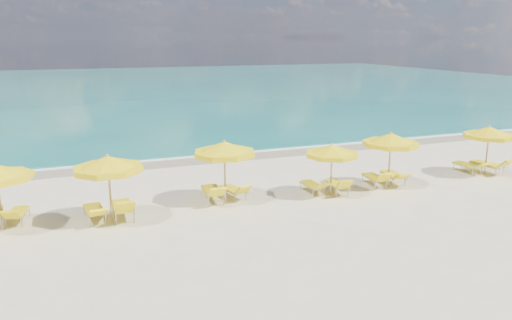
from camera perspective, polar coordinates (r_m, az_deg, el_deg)
name	(u,v)px	position (r m, az deg, el deg)	size (l,w,h in m)	color
ground_plane	(270,198)	(19.54, 1.57, -4.40)	(120.00, 120.00, 0.00)	beige
ocean	(125,87)	(65.81, -14.74, 8.05)	(120.00, 80.00, 0.30)	#12695D
wet_sand_band	(216,157)	(26.27, -4.59, 0.33)	(120.00, 2.60, 0.01)	tan
foam_line	(212,154)	(27.02, -5.07, 0.70)	(120.00, 1.20, 0.03)	white
whitecap_near	(87,133)	(34.70, -18.74, 2.95)	(14.00, 0.36, 0.05)	white
whitecap_far	(250,109)	(44.25, -0.71, 5.89)	(18.00, 0.30, 0.05)	white
umbrella_2	(108,164)	(17.22, -16.56, -0.48)	(3.08, 3.08, 2.37)	tan
umbrella_3	(224,149)	(18.66, -3.62, 1.24)	(2.62, 2.62, 2.41)	tan
umbrella_4	(332,151)	(19.63, 8.68, 1.02)	(2.29, 2.29, 2.13)	tan
umbrella_5	(391,140)	(21.30, 15.16, 2.22)	(2.45, 2.45, 2.35)	tan
umbrella_6	(489,133)	(24.74, 25.10, 2.84)	(2.69, 2.69, 2.29)	tan
lounger_1_right	(18,217)	(18.81, -25.60, -5.88)	(0.80, 1.69, 0.77)	#A5A8AD
lounger_2_left	(95,214)	(18.04, -17.94, -5.93)	(0.76, 1.86, 0.76)	#A5A8AD
lounger_2_right	(123,211)	(17.99, -14.97, -5.68)	(0.69, 1.92, 0.96)	#A5A8AD
lounger_3_left	(213,195)	(19.24, -4.99, -4.00)	(0.78, 1.95, 0.87)	#A5A8AD
lounger_3_right	(234,193)	(19.54, -2.56, -3.78)	(0.87, 1.71, 0.76)	#A5A8AD
lounger_4_left	(312,188)	(20.28, 6.46, -3.22)	(0.58, 1.65, 0.67)	#A5A8AD
lounger_4_right	(337,188)	(20.41, 9.26, -3.16)	(0.80, 1.72, 0.81)	#A5A8AD
lounger_5_left	(375,181)	(21.69, 13.41, -2.33)	(0.76, 1.73, 0.82)	#A5A8AD
lounger_5_right	(393,178)	(22.29, 15.38, -2.02)	(0.89, 1.90, 0.70)	#A5A8AD
lounger_6_left	(468,168)	(25.12, 23.05, -0.87)	(0.64, 1.79, 0.73)	#A5A8AD
lounger_6_right	(488,168)	(25.52, 24.97, -0.79)	(0.94, 1.98, 0.89)	#A5A8AD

